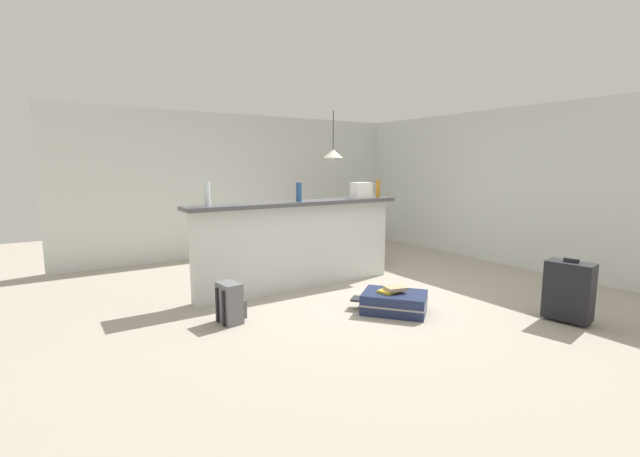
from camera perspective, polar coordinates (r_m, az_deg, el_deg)
name	(u,v)px	position (r m, az deg, el deg)	size (l,w,h in m)	color
ground_plane	(348,291)	(5.75, 3.67, -8.22)	(13.00, 13.00, 0.05)	#ADA393
wall_back	(250,184)	(8.17, -9.18, 5.71)	(6.60, 0.10, 2.50)	silver
wall_right	(482,186)	(7.91, 20.50, 5.21)	(0.10, 6.00, 2.50)	silver
partition_half_wall	(299,247)	(5.69, -2.79, -2.43)	(2.80, 0.20, 1.10)	silver
bar_countertop	(298,203)	(5.61, -2.84, 3.34)	(2.96, 0.40, 0.05)	#4C4C51
bottle_clear	(207,194)	(5.05, -14.54, 4.39)	(0.06, 0.06, 0.28)	silver
bottle_blue	(299,192)	(5.54, -2.78, 4.79)	(0.07, 0.07, 0.24)	#284C89
bottle_amber	(378,189)	(6.25, 7.59, 5.17)	(0.06, 0.06, 0.25)	#9E661E
grocery_bag	(361,190)	(6.12, 5.43, 5.00)	(0.26, 0.18, 0.22)	silver
dining_table	(339,222)	(7.46, 2.53, 0.91)	(1.10, 0.80, 0.74)	#4C331E
dining_chair_near_partition	(358,234)	(6.99, 4.97, -0.70)	(0.47, 0.47, 0.93)	black
pendant_lamp	(333,154)	(7.44, 1.73, 9.78)	(0.34, 0.34, 0.82)	black
suitcase_flat_navy	(394,302)	(4.93, 9.67, -9.51)	(0.82, 0.85, 0.22)	#1E284C
suitcase_upright_black	(569,291)	(5.19, 29.80, -7.08)	(0.32, 0.48, 0.67)	black
backpack_grey	(230,303)	(4.63, -11.68, -9.57)	(0.27, 0.30, 0.42)	slate
book_stack	(393,290)	(4.89, 9.48, -7.89)	(0.30, 0.25, 0.07)	gold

